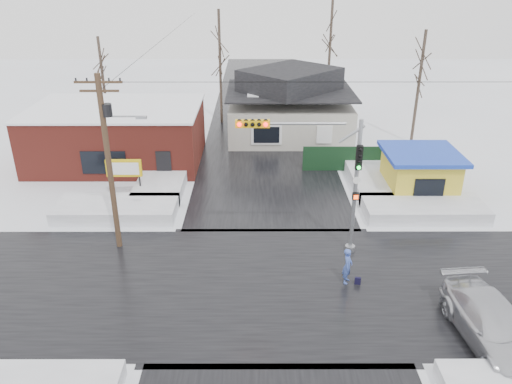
{
  "coord_description": "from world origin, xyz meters",
  "views": [
    {
      "loc": [
        -0.88,
        -19.12,
        13.47
      ],
      "look_at": [
        -0.84,
        3.74,
        3.0
      ],
      "focal_mm": 35.0,
      "sensor_mm": 36.0,
      "label": 1
    }
  ],
  "objects_px": {
    "utility_pole": "(109,154)",
    "marquee_sign": "(124,169)",
    "car": "(493,325)",
    "traffic_signal": "(324,169)",
    "pedestrian": "(347,266)",
    "kiosk": "(419,173)"
  },
  "relations": [
    {
      "from": "pedestrian",
      "to": "traffic_signal",
      "type": "bearing_deg",
      "value": 40.63
    },
    {
      "from": "utility_pole",
      "to": "car",
      "type": "height_order",
      "value": "utility_pole"
    },
    {
      "from": "marquee_sign",
      "to": "kiosk",
      "type": "relative_size",
      "value": 0.55
    },
    {
      "from": "traffic_signal",
      "to": "car",
      "type": "relative_size",
      "value": 1.22
    },
    {
      "from": "utility_pole",
      "to": "marquee_sign",
      "type": "relative_size",
      "value": 3.53
    },
    {
      "from": "kiosk",
      "to": "car",
      "type": "relative_size",
      "value": 0.8
    },
    {
      "from": "utility_pole",
      "to": "kiosk",
      "type": "height_order",
      "value": "utility_pole"
    },
    {
      "from": "car",
      "to": "kiosk",
      "type": "bearing_deg",
      "value": 79.62
    },
    {
      "from": "marquee_sign",
      "to": "pedestrian",
      "type": "distance_m",
      "value": 15.48
    },
    {
      "from": "traffic_signal",
      "to": "pedestrian",
      "type": "bearing_deg",
      "value": -71.56
    },
    {
      "from": "utility_pole",
      "to": "marquee_sign",
      "type": "height_order",
      "value": "utility_pole"
    },
    {
      "from": "kiosk",
      "to": "car",
      "type": "height_order",
      "value": "kiosk"
    },
    {
      "from": "kiosk",
      "to": "car",
      "type": "bearing_deg",
      "value": -95.06
    },
    {
      "from": "traffic_signal",
      "to": "kiosk",
      "type": "distance_m",
      "value": 10.43
    },
    {
      "from": "traffic_signal",
      "to": "car",
      "type": "distance_m",
      "value": 9.72
    },
    {
      "from": "marquee_sign",
      "to": "traffic_signal",
      "type": "bearing_deg",
      "value": -29.72
    },
    {
      "from": "traffic_signal",
      "to": "car",
      "type": "height_order",
      "value": "traffic_signal"
    },
    {
      "from": "utility_pole",
      "to": "pedestrian",
      "type": "height_order",
      "value": "utility_pole"
    },
    {
      "from": "traffic_signal",
      "to": "pedestrian",
      "type": "distance_m",
      "value": 4.68
    },
    {
      "from": "utility_pole",
      "to": "pedestrian",
      "type": "bearing_deg",
      "value": -16.24
    },
    {
      "from": "utility_pole",
      "to": "kiosk",
      "type": "xyz_separation_m",
      "value": [
        17.43,
        6.49,
        -3.65
      ]
    },
    {
      "from": "traffic_signal",
      "to": "car",
      "type": "bearing_deg",
      "value": -49.45
    }
  ]
}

